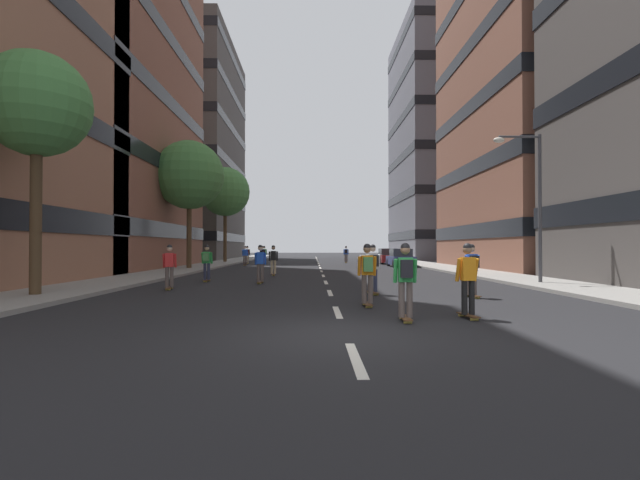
% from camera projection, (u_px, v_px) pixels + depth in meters
% --- Properties ---
extents(ground_plane, '(182.98, 182.98, 0.00)m').
position_uv_depth(ground_plane, '(320.00, 267.00, 39.47)').
color(ground_plane, black).
extents(sidewalk_left, '(3.32, 83.87, 0.14)m').
position_uv_depth(sidewalk_left, '(215.00, 264.00, 43.12)').
color(sidewalk_left, gray).
rests_on(sidewalk_left, ground_plane).
extents(sidewalk_right, '(3.32, 83.87, 0.14)m').
position_uv_depth(sidewalk_right, '(423.00, 264.00, 43.45)').
color(sidewalk_right, gray).
rests_on(sidewalk_right, ground_plane).
extents(lane_markings, '(0.16, 72.20, 0.01)m').
position_uv_depth(lane_markings, '(319.00, 265.00, 41.98)').
color(lane_markings, silver).
rests_on(lane_markings, ground_plane).
extents(building_left_mid, '(14.79, 20.53, 33.87)m').
position_uv_depth(building_left_mid, '(75.00, 45.00, 35.27)').
color(building_left_mid, brown).
rests_on(building_left_mid, ground_plane).
extents(building_left_far, '(14.79, 22.01, 29.21)m').
position_uv_depth(building_left_far, '(179.00, 151.00, 63.01)').
color(building_left_far, '#4C4744').
rests_on(building_left_far, ground_plane).
extents(building_right_mid, '(14.79, 18.45, 37.79)m').
position_uv_depth(building_right_mid, '(562.00, 24.00, 35.94)').
color(building_right_mid, brown).
rests_on(building_right_mid, ground_plane).
extents(building_right_far, '(14.79, 18.94, 31.50)m').
position_uv_depth(building_right_far, '(453.00, 144.00, 63.67)').
color(building_right_far, slate).
rests_on(building_right_far, ground_plane).
extents(parked_car_near, '(1.82, 4.40, 1.52)m').
position_uv_depth(parked_car_near, '(388.00, 257.00, 45.87)').
color(parked_car_near, maroon).
rests_on(parked_car_near, ground_plane).
extents(parked_car_mid, '(1.82, 4.40, 1.52)m').
position_uv_depth(parked_car_mid, '(401.00, 258.00, 39.28)').
color(parked_car_mid, navy).
rests_on(parked_car_mid, ground_plane).
extents(street_tree_near, '(3.42, 3.42, 7.96)m').
position_uv_depth(street_tree_near, '(37.00, 106.00, 15.25)').
color(street_tree_near, '#4C3823').
rests_on(street_tree_near, sidewalk_left).
extents(street_tree_mid, '(5.06, 5.06, 9.37)m').
position_uv_depth(street_tree_mid, '(189.00, 175.00, 34.21)').
color(street_tree_mid, '#4C3823').
rests_on(street_tree_mid, sidewalk_left).
extents(street_tree_far, '(5.10, 5.10, 9.84)m').
position_uv_depth(street_tree_far, '(225.00, 192.00, 48.33)').
color(street_tree_far, '#4C3823').
rests_on(street_tree_far, sidewalk_left).
extents(streetlamp_right, '(2.13, 0.30, 6.50)m').
position_uv_depth(streetlamp_right, '(531.00, 191.00, 20.42)').
color(streetlamp_right, '#3F3F44').
rests_on(streetlamp_right, sidewalk_right).
extents(skater_0, '(0.54, 0.91, 1.78)m').
position_uv_depth(skater_0, '(260.00, 262.00, 21.33)').
color(skater_0, brown).
rests_on(skater_0, ground_plane).
extents(skater_1, '(0.53, 0.90, 1.78)m').
position_uv_depth(skater_1, '(247.00, 254.00, 45.80)').
color(skater_1, brown).
rests_on(skater_1, ground_plane).
extents(skater_2, '(0.53, 0.90, 1.78)m').
position_uv_depth(skater_2, '(367.00, 271.00, 13.10)').
color(skater_2, brown).
rests_on(skater_2, ground_plane).
extents(skater_3, '(0.55, 0.92, 1.78)m').
position_uv_depth(skater_3, '(468.00, 277.00, 10.94)').
color(skater_3, brown).
rests_on(skater_3, ground_plane).
extents(skater_4, '(0.53, 0.90, 1.78)m').
position_uv_depth(skater_4, '(207.00, 261.00, 22.42)').
color(skater_4, brown).
rests_on(skater_4, ground_plane).
extents(skater_5, '(0.56, 0.92, 1.78)m').
position_uv_depth(skater_5, '(472.00, 267.00, 15.38)').
color(skater_5, brown).
rests_on(skater_5, ground_plane).
extents(skater_6, '(0.54, 0.91, 1.78)m').
position_uv_depth(skater_6, '(264.00, 253.00, 48.70)').
color(skater_6, brown).
rests_on(skater_6, ground_plane).
extents(skater_7, '(0.56, 0.92, 1.78)m').
position_uv_depth(skater_7, '(169.00, 265.00, 18.30)').
color(skater_7, brown).
rests_on(skater_7, ground_plane).
extents(skater_8, '(0.55, 0.91, 1.78)m').
position_uv_depth(skater_8, '(273.00, 259.00, 27.25)').
color(skater_8, brown).
rests_on(skater_8, ground_plane).
extents(skater_9, '(0.55, 0.91, 1.78)m').
position_uv_depth(skater_9, '(346.00, 253.00, 48.90)').
color(skater_9, brown).
rests_on(skater_9, ground_plane).
extents(skater_10, '(0.54, 0.91, 1.78)m').
position_uv_depth(skater_10, '(406.00, 277.00, 10.50)').
color(skater_10, brown).
rests_on(skater_10, ground_plane).
extents(skater_11, '(0.53, 0.90, 1.78)m').
position_uv_depth(skater_11, '(245.00, 255.00, 41.83)').
color(skater_11, brown).
rests_on(skater_11, ground_plane).
extents(skater_12, '(0.56, 0.92, 1.78)m').
position_uv_depth(skater_12, '(373.00, 266.00, 16.40)').
color(skater_12, brown).
rests_on(skater_12, ground_plane).
extents(skater_13, '(0.57, 0.92, 1.78)m').
position_uv_depth(skater_13, '(263.00, 254.00, 45.29)').
color(skater_13, brown).
rests_on(skater_13, ground_plane).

